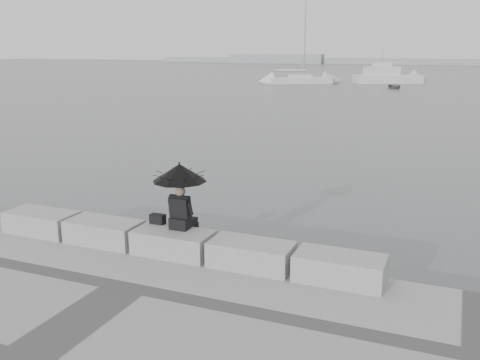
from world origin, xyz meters
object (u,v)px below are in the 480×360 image
at_px(motor_cruiser, 388,76).
at_px(dinghy, 394,86).
at_px(seated_person, 179,182).
at_px(sailboat_left, 300,80).

height_order(motor_cruiser, dinghy, motor_cruiser).
xyz_separation_m(seated_person, motor_cruiser, (-4.52, 65.73, -1.10)).
bearing_deg(motor_cruiser, seated_person, -112.03).
height_order(seated_person, motor_cruiser, motor_cruiser).
bearing_deg(seated_person, sailboat_left, 102.51).
bearing_deg(dinghy, sailboat_left, 139.04).
bearing_deg(sailboat_left, seated_person, -107.17).
xyz_separation_m(sailboat_left, motor_cruiser, (10.67, 5.27, 0.38)).
relative_size(seated_person, motor_cruiser, 0.15).
xyz_separation_m(seated_person, dinghy, (-2.53, 56.52, -1.73)).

